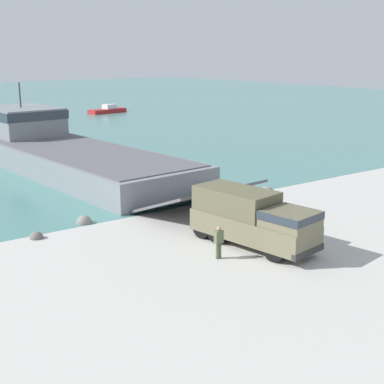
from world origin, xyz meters
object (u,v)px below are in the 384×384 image
object	(u,v)px
landing_craft	(58,148)
military_truck	(252,218)
moored_boat_b	(108,110)
mooring_bollard	(222,195)
soldier_on_ramp	(219,240)

from	to	relation	value
landing_craft	military_truck	size ratio (longest dim) A/B	4.68
moored_boat_b	mooring_bollard	xyz separation A→B (m)	(-20.19, -57.16, -0.02)
military_truck	soldier_on_ramp	distance (m)	2.69
landing_craft	mooring_bollard	distance (m)	18.51
landing_craft	mooring_bollard	size ratio (longest dim) A/B	41.22
soldier_on_ramp	mooring_bollard	size ratio (longest dim) A/B	1.99
landing_craft	mooring_bollard	bearing A→B (deg)	-80.91
landing_craft	soldier_on_ramp	distance (m)	26.14
landing_craft	mooring_bollard	xyz separation A→B (m)	(4.49, -17.91, -1.23)
landing_craft	moored_boat_b	bearing A→B (deg)	52.84
landing_craft	military_truck	world-z (taller)	landing_craft
moored_boat_b	landing_craft	bearing A→B (deg)	135.54
military_truck	mooring_bollard	bearing A→B (deg)	142.26
landing_craft	moored_boat_b	world-z (taller)	landing_craft
landing_craft	military_truck	distance (m)	25.57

